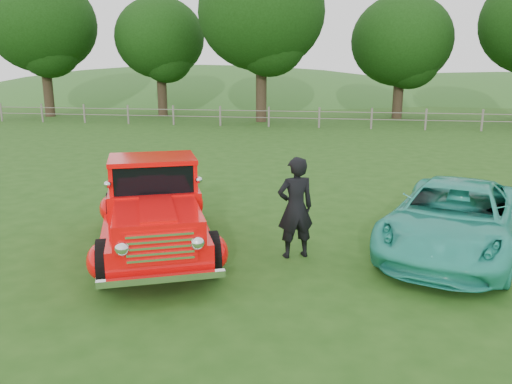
% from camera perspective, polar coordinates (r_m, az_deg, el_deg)
% --- Properties ---
extents(ground, '(140.00, 140.00, 0.00)m').
position_cam_1_polar(ground, '(8.51, -2.51, -9.00)').
color(ground, '#204913').
rests_on(ground, ground).
extents(distant_hills, '(116.00, 60.00, 18.00)m').
position_cam_1_polar(distant_hills, '(67.82, 5.68, 7.01)').
color(distant_hills, '#2C6123').
rests_on(distant_hills, ground).
extents(fence_line, '(48.00, 0.12, 1.20)m').
position_cam_1_polar(fence_line, '(29.82, 7.24, 8.44)').
color(fence_line, slate).
rests_on(fence_line, ground).
extents(tree_far_west, '(7.60, 7.60, 9.93)m').
position_cam_1_polar(tree_far_west, '(40.23, -23.29, 17.21)').
color(tree_far_west, '#302318').
rests_on(tree_far_west, ground).
extents(tree_mid_west, '(6.40, 6.40, 8.46)m').
position_cam_1_polar(tree_mid_west, '(38.29, -10.95, 16.86)').
color(tree_mid_west, '#302318').
rests_on(tree_mid_west, ground).
extents(tree_near_west, '(8.00, 8.00, 10.42)m').
position_cam_1_polar(tree_near_west, '(33.34, 0.63, 19.75)').
color(tree_near_west, '#302318').
rests_on(tree_near_west, ground).
extents(tree_near_east, '(6.80, 6.80, 8.33)m').
position_cam_1_polar(tree_near_east, '(36.83, 16.31, 16.24)').
color(tree_near_east, '#302318').
rests_on(tree_near_east, ground).
extents(red_pickup, '(3.64, 5.26, 1.78)m').
position_cam_1_polar(red_pickup, '(9.45, -11.53, -1.84)').
color(red_pickup, black).
rests_on(red_pickup, ground).
extents(teal_sedan, '(3.50, 5.08, 1.29)m').
position_cam_1_polar(teal_sedan, '(9.88, 21.67, -2.79)').
color(teal_sedan, teal).
rests_on(teal_sedan, ground).
extents(man, '(0.79, 0.69, 1.84)m').
position_cam_1_polar(man, '(8.88, 4.53, -1.80)').
color(man, black).
rests_on(man, ground).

